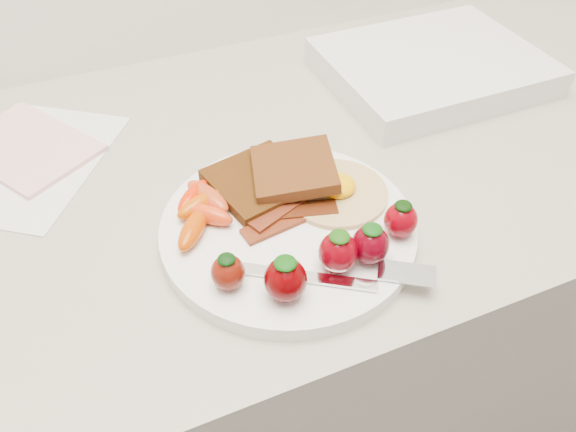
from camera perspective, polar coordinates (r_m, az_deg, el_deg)
name	(u,v)px	position (r m, az deg, el deg)	size (l,w,h in m)	color
counter	(244,366)	(1.03, -4.54, -14.99)	(2.00, 0.60, 0.90)	gray
plate	(288,229)	(0.60, 0.00, -1.31)	(0.27, 0.27, 0.02)	white
toast_lower	(259,181)	(0.63, -2.99, 3.53)	(0.10, 0.10, 0.01)	black
toast_upper	(294,169)	(0.62, 0.60, 4.78)	(0.09, 0.09, 0.01)	#3C240B
fried_egg	(337,191)	(0.62, 4.99, 2.57)	(0.13, 0.13, 0.02)	beige
bacon_strips	(287,213)	(0.59, -0.10, 0.34)	(0.11, 0.06, 0.01)	#4D0D0C
baby_carrots	(201,208)	(0.60, -8.87, 0.81)	(0.08, 0.11, 0.02)	#C04900
strawberries	(328,254)	(0.53, 4.07, -3.87)	(0.22, 0.07, 0.05)	#5E1107
fork	(353,275)	(0.54, 6.63, -5.99)	(0.18, 0.10, 0.00)	white
paper_sheet	(28,162)	(0.76, -24.86, 5.05)	(0.17, 0.23, 0.00)	white
notepad	(26,147)	(0.79, -25.10, 6.41)	(0.12, 0.17, 0.01)	beige
appliance	(432,67)	(0.87, 14.40, 14.44)	(0.30, 0.24, 0.04)	silver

